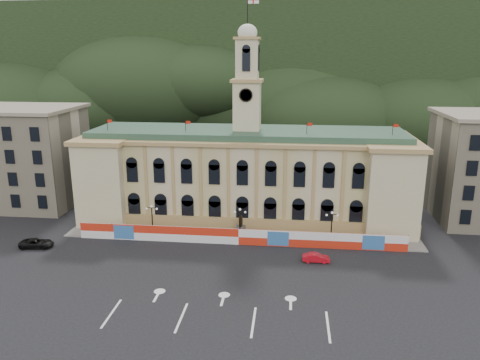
# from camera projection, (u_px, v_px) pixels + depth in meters

# --- Properties ---
(ground) EXTENTS (260.00, 260.00, 0.00)m
(ground) POSITION_uv_depth(u_px,v_px,m) (225.00, 293.00, 56.91)
(ground) COLOR black
(ground) RESTS_ON ground
(lane_markings) EXTENTS (26.00, 10.00, 0.02)m
(lane_markings) POSITION_uv_depth(u_px,v_px,m) (218.00, 315.00, 52.12)
(lane_markings) COLOR white
(lane_markings) RESTS_ON ground
(hill_ridge) EXTENTS (230.00, 80.00, 64.00)m
(hill_ridge) POSITION_uv_depth(u_px,v_px,m) (272.00, 78.00, 168.78)
(hill_ridge) COLOR black
(hill_ridge) RESTS_ON ground
(city_hall) EXTENTS (56.20, 17.60, 37.10)m
(city_hall) POSITION_uv_depth(u_px,v_px,m) (247.00, 174.00, 81.35)
(city_hall) COLOR #CAB991
(city_hall) RESTS_ON ground
(side_building_left) EXTENTS (21.00, 17.00, 18.60)m
(side_building_left) POSITION_uv_depth(u_px,v_px,m) (23.00, 156.00, 88.66)
(side_building_left) COLOR #C3B697
(side_building_left) RESTS_ON ground
(hoarding_fence) EXTENTS (50.00, 0.44, 2.50)m
(hoarding_fence) POSITION_uv_depth(u_px,v_px,m) (239.00, 237.00, 71.03)
(hoarding_fence) COLOR red
(hoarding_fence) RESTS_ON ground
(pavement) EXTENTS (56.00, 5.50, 0.16)m
(pavement) POSITION_uv_depth(u_px,v_px,m) (241.00, 237.00, 73.91)
(pavement) COLOR slate
(pavement) RESTS_ON ground
(statue) EXTENTS (1.40, 1.40, 3.72)m
(statue) POSITION_uv_depth(u_px,v_px,m) (241.00, 230.00, 73.86)
(statue) COLOR #595651
(statue) RESTS_ON ground
(lamp_left) EXTENTS (1.96, 0.44, 5.15)m
(lamp_left) POSITION_uv_depth(u_px,v_px,m) (152.00, 218.00, 73.88)
(lamp_left) COLOR black
(lamp_left) RESTS_ON ground
(lamp_center) EXTENTS (1.96, 0.44, 5.15)m
(lamp_center) POSITION_uv_depth(u_px,v_px,m) (240.00, 221.00, 72.41)
(lamp_center) COLOR black
(lamp_center) RESTS_ON ground
(lamp_right) EXTENTS (1.96, 0.44, 5.15)m
(lamp_right) POSITION_uv_depth(u_px,v_px,m) (332.00, 224.00, 70.93)
(lamp_right) COLOR black
(lamp_right) RESTS_ON ground
(red_sedan) EXTENTS (1.46, 3.83, 1.25)m
(red_sedan) POSITION_uv_depth(u_px,v_px,m) (316.00, 258.00, 65.18)
(red_sedan) COLOR red
(red_sedan) RESTS_ON ground
(black_suv) EXTENTS (3.47, 5.49, 1.37)m
(black_suv) POSITION_uv_depth(u_px,v_px,m) (37.00, 243.00, 70.03)
(black_suv) COLOR black
(black_suv) RESTS_ON ground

